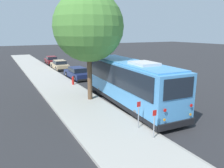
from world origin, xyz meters
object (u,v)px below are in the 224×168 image
Objects in this scene: parked_sedan_navy at (77,73)px; street_tree at (88,22)px; shuttle_bus at (129,81)px; fire_hydrant at (73,81)px; sign_post_far at (139,115)px; sign_post_near at (154,124)px; parked_sedan_maroon at (51,60)px; parked_sedan_tan at (60,65)px.

parked_sedan_navy is 10.07m from street_tree.
shuttle_bus is 12.84× the size of fire_hydrant.
sign_post_far is (-14.57, 1.64, 0.31)m from parked_sedan_navy.
parked_sedan_maroon is at bearing -3.48° from sign_post_near.
street_tree reaches higher than sign_post_near.
sign_post_near is 1.78× the size of fire_hydrant.
parked_sedan_maroon is (13.28, -0.13, -0.01)m from parked_sedan_navy.
fire_hydrant is at bearing -0.36° from sign_post_near.
parked_sedan_navy is 7.33m from parked_sedan_tan.
parked_sedan_maroon is (23.95, 0.13, -1.21)m from shuttle_bus.
fire_hydrant is (-16.52, 1.70, -0.04)m from parked_sedan_maroon.
parked_sedan_navy is at bearing -177.57° from parked_sedan_maroon.
sign_post_far is (-6.25, -0.27, -5.03)m from street_tree.
parked_sedan_maroon is at bearing -5.40° from street_tree.
fire_hydrant is at bearing -0.40° from sign_post_far.
parked_sedan_tan is (18.00, 0.32, -1.20)m from shuttle_bus.
parked_sedan_navy reaches higher than parked_sedan_maroon.
sign_post_near is (-29.17, 1.78, 0.30)m from parked_sedan_maroon.
sign_post_near is (-15.88, 1.64, 0.28)m from parked_sedan_navy.
fire_hydrant is (-3.23, 1.56, -0.06)m from parked_sedan_navy.
shuttle_bus reaches higher than sign_post_far.
parked_sedan_navy is at bearing -5.90° from sign_post_near.
parked_sedan_tan is at bearing -178.86° from parked_sedan_maroon.
parked_sedan_tan is 0.52× the size of street_tree.
shuttle_bus is 4.44m from sign_post_far.
fire_hydrant is (11.34, -0.08, -0.36)m from sign_post_far.
sign_post_far is at bearing -177.56° from street_tree.
sign_post_near reaches higher than parked_sedan_navy.
parked_sedan_maroon reaches higher than fire_hydrant.
parked_sedan_maroon is at bearing -0.75° from parked_sedan_tan.
street_tree reaches higher than shuttle_bus.
fire_hydrant is at bearing 16.74° from shuttle_bus.
shuttle_bus is 10.73m from parked_sedan_navy.
parked_sedan_tan is 23.27m from sign_post_near.
parked_sedan_maroon is at bearing -3.65° from sign_post_far.
parked_sedan_navy is 3.24× the size of sign_post_near.
fire_hydrant is (5.09, -0.35, -5.40)m from street_tree.
parked_sedan_navy is 3.59m from fire_hydrant.
fire_hydrant is (7.43, 1.83, -1.25)m from shuttle_bus.
parked_sedan_navy is 0.53× the size of street_tree.
parked_sedan_tan reaches higher than fire_hydrant.
parked_sedan_tan is at bearing -8.09° from fire_hydrant.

